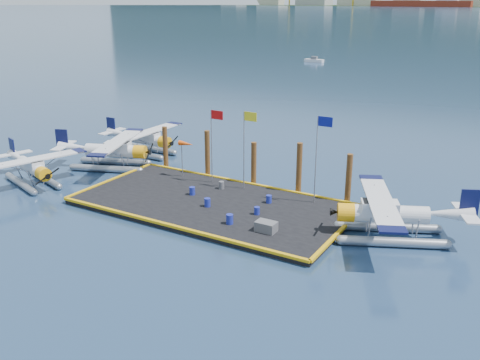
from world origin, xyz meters
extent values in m
plane|color=#182F4A|center=(0.00, 0.00, 0.00)|extent=(4000.00, 4000.00, 0.00)
cube|color=black|center=(0.00, 0.00, 0.20)|extent=(20.00, 10.00, 0.40)
cube|color=#61120D|center=(-180.00, 860.00, 4.00)|extent=(150.00, 22.00, 10.00)
cone|color=black|center=(-350.00, 1500.00, 0.00)|extent=(1400.00, 1400.00, 520.00)
cylinder|color=gray|center=(-15.46, -2.27, 0.28)|extent=(5.59, 2.29, 0.55)
cylinder|color=gray|center=(-16.09, -4.20, 0.28)|extent=(5.59, 2.29, 0.55)
cylinder|color=silver|center=(-15.60, -3.29, 1.52)|extent=(4.38, 2.29, 1.01)
cube|color=silver|center=(-15.08, -3.46, 1.84)|extent=(2.24, 1.59, 0.83)
cube|color=black|center=(-14.82, -3.55, 2.02)|extent=(1.52, 1.32, 0.51)
cylinder|color=orange|center=(-13.33, -4.03, 1.52)|extent=(1.20, 1.30, 1.07)
cube|color=black|center=(-12.59, -4.28, 1.52)|extent=(0.69, 1.96, 1.03)
cube|color=silver|center=(-15.08, -3.46, 2.30)|extent=(3.88, 8.29, 0.11)
cube|color=#0B0E37|center=(-13.85, 0.29, 2.30)|extent=(1.57, 1.21, 0.12)
cube|color=#0B0E37|center=(-19.62, -1.98, 2.34)|extent=(1.00, 0.42, 1.56)
cube|color=silver|center=(-19.53, -2.01, 1.75)|extent=(1.76, 3.23, 0.09)
cylinder|color=gray|center=(-13.60, 4.31, 0.31)|extent=(6.12, 2.86, 0.61)
cylinder|color=gray|center=(-12.78, 2.22, 0.31)|extent=(6.12, 2.86, 0.61)
cylinder|color=silver|center=(-13.00, 3.34, 1.68)|extent=(4.83, 2.76, 1.12)
cube|color=silver|center=(-12.43, 3.56, 2.04)|extent=(2.50, 1.86, 0.92)
cube|color=black|center=(-12.14, 3.67, 2.25)|extent=(1.72, 1.52, 0.56)
cylinder|color=orange|center=(-10.53, 4.30, 1.68)|extent=(1.38, 1.47, 1.18)
cube|color=black|center=(-9.72, 4.61, 1.68)|extent=(0.88, 2.14, 1.15)
cube|color=silver|center=(-12.43, 3.56, 2.55)|extent=(4.75, 9.12, 0.12)
cube|color=#0B0E37|center=(-14.02, 7.65, 2.55)|extent=(1.76, 1.41, 0.13)
cube|color=#0B0E37|center=(-10.84, -0.53, 2.55)|extent=(1.76, 1.41, 0.13)
cube|color=#0B0E37|center=(-17.38, 1.64, 2.60)|extent=(1.09, 0.52, 1.73)
cube|color=silver|center=(-17.28, 1.67, 1.94)|extent=(2.11, 3.57, 0.10)
cylinder|color=gray|center=(-13.63, 9.47, 0.28)|extent=(5.89, 0.57, 0.57)
cylinder|color=gray|center=(-13.63, 7.38, 0.28)|extent=(5.89, 0.57, 0.57)
cylinder|color=silver|center=(-13.44, 8.42, 1.57)|extent=(4.41, 1.05, 1.04)
cube|color=silver|center=(-12.87, 8.42, 1.90)|extent=(2.09, 1.05, 0.85)
cube|color=black|center=(-12.58, 8.42, 2.09)|extent=(1.33, 1.00, 0.52)
cylinder|color=orange|center=(-10.97, 8.43, 1.57)|extent=(0.95, 1.10, 1.10)
cube|color=black|center=(-10.16, 8.43, 1.57)|extent=(0.06, 2.11, 1.07)
cube|color=silver|center=(-12.87, 8.42, 2.37)|extent=(1.43, 8.54, 0.11)
cube|color=#0B0E37|center=(-12.87, 12.51, 2.37)|extent=(1.42, 0.86, 0.12)
cube|color=#0B0E37|center=(-12.87, 4.34, 2.37)|extent=(1.42, 0.86, 0.12)
cube|color=#0B0E37|center=(-17.81, 8.42, 2.42)|extent=(1.04, 0.11, 1.61)
cube|color=silver|center=(-17.71, 8.42, 1.80)|extent=(0.86, 3.23, 0.09)
cylinder|color=gray|center=(13.40, 0.17, 0.31)|extent=(6.16, 3.28, 0.63)
cylinder|color=gray|center=(12.44, 2.26, 0.31)|extent=(6.16, 3.28, 0.63)
cylinder|color=silver|center=(12.73, 1.13, 1.73)|extent=(4.91, 3.08, 1.15)
cube|color=silver|center=(12.16, 0.87, 2.09)|extent=(2.57, 2.01, 0.94)
cube|color=black|center=(11.88, 0.74, 2.30)|extent=(1.79, 1.61, 0.58)
cylinder|color=orange|center=(10.26, -0.01, 1.73)|extent=(1.46, 1.54, 1.22)
cube|color=black|center=(9.45, -0.38, 1.73)|extent=(1.03, 2.14, 1.18)
cube|color=silver|center=(12.16, 0.87, 2.62)|extent=(5.37, 9.22, 0.13)
cube|color=#0B0E37|center=(14.04, -3.23, 2.62)|extent=(1.82, 1.51, 0.14)
cube|color=#0B0E37|center=(10.28, 4.96, 2.62)|extent=(1.82, 1.51, 0.14)
cube|color=#0B0E37|center=(17.11, 3.14, 2.67)|extent=(1.10, 0.60, 1.78)
cube|color=silver|center=(17.01, 3.10, 1.99)|extent=(2.34, 3.63, 0.10)
cylinder|color=navy|center=(-2.19, 0.54, 0.71)|extent=(0.44, 0.44, 0.62)
cylinder|color=navy|center=(3.20, -2.75, 0.74)|extent=(0.48, 0.48, 0.67)
cylinder|color=navy|center=(3.98, -0.39, 0.68)|extent=(0.39, 0.39, 0.56)
cylinder|color=navy|center=(0.17, -0.90, 0.72)|extent=(0.45, 0.45, 0.63)
cylinder|color=navy|center=(3.68, 2.00, 0.69)|extent=(0.42, 0.42, 0.59)
cylinder|color=#4F4F53|center=(-0.98, 2.83, 0.70)|extent=(0.42, 0.42, 0.60)
cube|color=#4F4F53|center=(5.86, -2.57, 0.73)|extent=(1.33, 0.89, 0.67)
cylinder|color=gray|center=(-2.50, 3.80, 3.40)|extent=(0.08, 0.08, 6.00)
cube|color=red|center=(-1.95, 3.80, 6.05)|extent=(1.10, 0.03, 0.70)
cylinder|color=gray|center=(0.50, 3.80, 3.50)|extent=(0.08, 0.08, 6.20)
cube|color=yellow|center=(1.05, 3.80, 6.25)|extent=(1.10, 0.03, 0.70)
cylinder|color=gray|center=(6.50, 3.80, 3.65)|extent=(0.08, 0.08, 6.50)
cube|color=navy|center=(7.05, 3.80, 6.55)|extent=(1.10, 0.03, 0.70)
cylinder|color=gray|center=(-5.50, 3.80, 1.90)|extent=(0.07, 0.07, 3.00)
cone|color=#DE480C|center=(-5.00, 3.80, 3.30)|extent=(1.40, 0.44, 0.44)
cylinder|color=#432913|center=(-8.50, 5.40, 2.00)|extent=(0.44, 0.44, 4.00)
cylinder|color=#432913|center=(-4.00, 5.40, 2.10)|extent=(0.44, 0.44, 4.20)
cylinder|color=#432913|center=(0.50, 5.40, 1.90)|extent=(0.44, 0.44, 3.80)
cylinder|color=#432913|center=(4.50, 5.40, 2.15)|extent=(0.44, 0.44, 4.30)
cylinder|color=#432913|center=(8.50, 5.40, 2.00)|extent=(0.44, 0.44, 4.00)
camera|label=1|loc=(20.46, -30.74, 14.81)|focal=40.00mm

